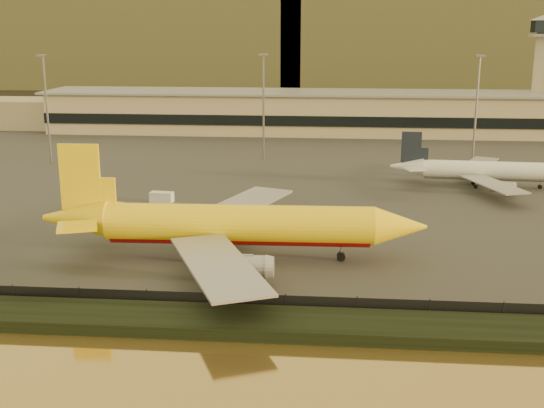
% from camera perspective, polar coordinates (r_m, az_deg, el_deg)
% --- Properties ---
extents(ground, '(900.00, 900.00, 0.00)m').
position_cam_1_polar(ground, '(90.45, 0.46, -5.91)').
color(ground, black).
rests_on(ground, ground).
extents(embankment, '(320.00, 7.00, 1.40)m').
position_cam_1_polar(embankment, '(74.53, -0.63, -9.96)').
color(embankment, black).
rests_on(embankment, ground).
extents(tarmac, '(320.00, 220.00, 0.20)m').
position_cam_1_polar(tarmac, '(182.34, 2.92, 4.57)').
color(tarmac, '#2D2D2D').
rests_on(tarmac, ground).
extents(perimeter_fence, '(300.00, 0.05, 2.20)m').
position_cam_1_polar(perimeter_fence, '(77.93, -0.34, -8.35)').
color(perimeter_fence, black).
rests_on(perimeter_fence, tarmac).
extents(terminal_building, '(202.00, 25.00, 12.60)m').
position_cam_1_polar(terminal_building, '(212.62, -0.67, 7.69)').
color(terminal_building, tan).
rests_on(terminal_building, tarmac).
extents(apron_light_masts, '(152.20, 12.20, 25.40)m').
position_cam_1_polar(apron_light_masts, '(160.46, 8.12, 8.71)').
color(apron_light_masts, slate).
rests_on(apron_light_masts, tarmac).
extents(distant_hills, '(470.00, 160.00, 70.00)m').
position_cam_1_polar(distant_hills, '(425.36, 1.48, 14.51)').
color(distant_hills, brown).
rests_on(distant_hills, ground).
extents(dhl_cargo_jet, '(53.58, 52.59, 16.04)m').
position_cam_1_polar(dhl_cargo_jet, '(94.69, -3.32, -1.81)').
color(dhl_cargo_jet, yellow).
rests_on(dhl_cargo_jet, tarmac).
extents(white_narrowbody_jet, '(38.22, 37.26, 10.98)m').
position_cam_1_polar(white_narrowbody_jet, '(144.51, 17.45, 2.64)').
color(white_narrowbody_jet, silver).
rests_on(white_narrowbody_jet, tarmac).
extents(gse_vehicle_yellow, '(4.37, 3.00, 1.80)m').
position_cam_1_polar(gse_vehicle_yellow, '(111.23, 4.25, -1.42)').
color(gse_vehicle_yellow, yellow).
rests_on(gse_vehicle_yellow, tarmac).
extents(gse_vehicle_white, '(4.39, 2.31, 1.90)m').
position_cam_1_polar(gse_vehicle_white, '(127.92, -9.22, 0.57)').
color(gse_vehicle_white, silver).
rests_on(gse_vehicle_white, tarmac).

